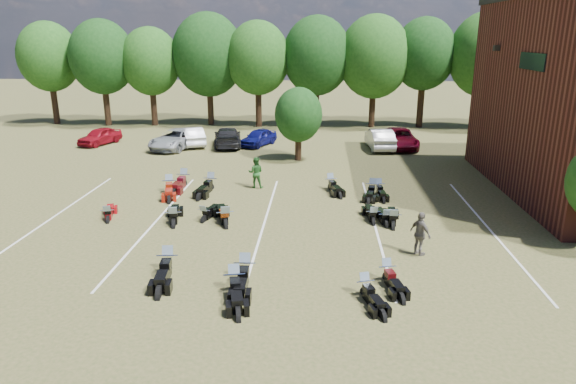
# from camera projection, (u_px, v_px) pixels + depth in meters

# --- Properties ---
(ground) EXTENTS (160.00, 160.00, 0.00)m
(ground) POSITION_uv_depth(u_px,v_px,m) (332.00, 251.00, 20.30)
(ground) COLOR brown
(ground) RESTS_ON ground
(car_0) EXTENTS (2.72, 4.12, 1.30)m
(car_0) POSITION_uv_depth(u_px,v_px,m) (100.00, 136.00, 40.02)
(car_0) COLOR maroon
(car_0) RESTS_ON ground
(car_1) EXTENTS (2.99, 4.52, 1.41)m
(car_1) POSITION_uv_depth(u_px,v_px,m) (192.00, 136.00, 39.73)
(car_1) COLOR silver
(car_1) RESTS_ON ground
(car_2) EXTENTS (3.70, 5.60, 1.43)m
(car_2) POSITION_uv_depth(u_px,v_px,m) (176.00, 139.00, 38.57)
(car_2) COLOR gray
(car_2) RESTS_ON ground
(car_3) EXTENTS (2.84, 5.23, 1.44)m
(car_3) POSITION_uv_depth(u_px,v_px,m) (228.00, 137.00, 39.36)
(car_3) COLOR black
(car_3) RESTS_ON ground
(car_4) EXTENTS (2.92, 4.05, 1.28)m
(car_4) POSITION_uv_depth(u_px,v_px,m) (258.00, 137.00, 39.59)
(car_4) COLOR #0C0E57
(car_4) RESTS_ON ground
(car_5) EXTENTS (1.97, 4.75, 1.53)m
(car_5) POSITION_uv_depth(u_px,v_px,m) (380.00, 139.00, 38.45)
(car_5) COLOR #BBBCB6
(car_5) RESTS_ON ground
(car_6) EXTENTS (2.47, 5.24, 1.45)m
(car_6) POSITION_uv_depth(u_px,v_px,m) (399.00, 138.00, 38.78)
(car_6) COLOR #4F0413
(car_6) RESTS_ON ground
(car_7) EXTENTS (2.40, 4.93, 1.38)m
(car_7) POSITION_uv_depth(u_px,v_px,m) (512.00, 144.00, 37.05)
(car_7) COLOR #3E3F44
(car_7) RESTS_ON ground
(person_green) EXTENTS (0.85, 0.66, 1.74)m
(person_green) POSITION_uv_depth(u_px,v_px,m) (256.00, 173.00, 28.56)
(person_green) COLOR #235A21
(person_green) RESTS_ON ground
(person_grey) EXTENTS (0.93, 1.08, 1.74)m
(person_grey) POSITION_uv_depth(u_px,v_px,m) (420.00, 234.00, 19.74)
(person_grey) COLOR #605952
(person_grey) RESTS_ON ground
(motorcycle_1) EXTENTS (1.06, 2.53, 1.37)m
(motorcycle_1) POSITION_uv_depth(u_px,v_px,m) (169.00, 272.00, 18.50)
(motorcycle_1) COLOR black
(motorcycle_1) RESTS_ON ground
(motorcycle_2) EXTENTS (1.25, 2.46, 1.31)m
(motorcycle_2) POSITION_uv_depth(u_px,v_px,m) (235.00, 292.00, 17.11)
(motorcycle_2) COLOR black
(motorcycle_2) RESTS_ON ground
(motorcycle_3) EXTENTS (0.86, 2.47, 1.36)m
(motorcycle_3) POSITION_uv_depth(u_px,v_px,m) (245.00, 280.00, 17.89)
(motorcycle_3) COLOR black
(motorcycle_3) RESTS_ON ground
(motorcycle_4) EXTENTS (1.19, 2.10, 1.11)m
(motorcycle_4) POSITION_uv_depth(u_px,v_px,m) (365.00, 296.00, 16.82)
(motorcycle_4) COLOR black
(motorcycle_4) RESTS_ON ground
(motorcycle_5) EXTENTS (1.05, 2.12, 1.13)m
(motorcycle_5) POSITION_uv_depth(u_px,v_px,m) (386.00, 281.00, 17.85)
(motorcycle_5) COLOR black
(motorcycle_5) RESTS_ON ground
(motorcycle_7) EXTENTS (1.18, 2.12, 1.13)m
(motorcycle_7) POSITION_uv_depth(u_px,v_px,m) (108.00, 222.00, 23.51)
(motorcycle_7) COLOR maroon
(motorcycle_7) RESTS_ON ground
(motorcycle_8) EXTENTS (1.54, 2.63, 1.40)m
(motorcycle_8) POSITION_uv_depth(u_px,v_px,m) (226.00, 227.00, 22.91)
(motorcycle_8) COLOR black
(motorcycle_8) RESTS_ON ground
(motorcycle_9) EXTENTS (1.25, 2.50, 1.33)m
(motorcycle_9) POSITION_uv_depth(u_px,v_px,m) (174.00, 226.00, 22.95)
(motorcycle_9) COLOR black
(motorcycle_9) RESTS_ON ground
(motorcycle_10) EXTENTS (1.10, 2.09, 1.11)m
(motorcycle_10) POSITION_uv_depth(u_px,v_px,m) (204.00, 221.00, 23.56)
(motorcycle_10) COLOR black
(motorcycle_10) RESTS_ON ground
(motorcycle_11) EXTENTS (0.97, 2.18, 1.17)m
(motorcycle_11) POSITION_uv_depth(u_px,v_px,m) (385.00, 226.00, 22.95)
(motorcycle_11) COLOR black
(motorcycle_11) RESTS_ON ground
(motorcycle_12) EXTENTS (0.83, 2.18, 1.19)m
(motorcycle_12) POSITION_uv_depth(u_px,v_px,m) (373.00, 224.00, 23.27)
(motorcycle_12) COLOR black
(motorcycle_12) RESTS_ON ground
(motorcycle_13) EXTENTS (0.88, 2.34, 1.28)m
(motorcycle_13) POSITION_uv_depth(u_px,v_px,m) (393.00, 228.00, 22.73)
(motorcycle_13) COLOR black
(motorcycle_13) RESTS_ON ground
(motorcycle_14) EXTENTS (0.92, 2.54, 1.40)m
(motorcycle_14) POSITION_uv_depth(u_px,v_px,m) (184.00, 186.00, 29.08)
(motorcycle_14) COLOR #42090C
(motorcycle_14) RESTS_ON ground
(motorcycle_15) EXTENTS (1.40, 2.58, 1.37)m
(motorcycle_15) POSITION_uv_depth(u_px,v_px,m) (170.00, 192.00, 27.90)
(motorcycle_15) COLOR maroon
(motorcycle_15) RESTS_ON ground
(motorcycle_16) EXTENTS (1.11, 2.56, 1.38)m
(motorcycle_16) POSITION_uv_depth(u_px,v_px,m) (211.00, 190.00, 28.34)
(motorcycle_16) COLOR black
(motorcycle_16) RESTS_ON ground
(motorcycle_18) EXTENTS (0.80, 2.13, 1.16)m
(motorcycle_18) POSITION_uv_depth(u_px,v_px,m) (378.00, 194.00, 27.65)
(motorcycle_18) COLOR black
(motorcycle_18) RESTS_ON ground
(motorcycle_19) EXTENTS (1.30, 2.35, 1.25)m
(motorcycle_19) POSITION_uv_depth(u_px,v_px,m) (331.00, 189.00, 28.47)
(motorcycle_19) COLOR black
(motorcycle_19) RESTS_ON ground
(motorcycle_20) EXTENTS (1.14, 2.32, 1.24)m
(motorcycle_20) POSITION_uv_depth(u_px,v_px,m) (372.00, 195.00, 27.50)
(motorcycle_20) COLOR black
(motorcycle_20) RESTS_ON ground
(tree_line) EXTENTS (56.00, 6.00, 9.79)m
(tree_line) POSITION_uv_depth(u_px,v_px,m) (316.00, 57.00, 46.19)
(tree_line) COLOR black
(tree_line) RESTS_ON ground
(young_tree_midfield) EXTENTS (3.20, 3.20, 4.70)m
(young_tree_midfield) POSITION_uv_depth(u_px,v_px,m) (298.00, 115.00, 34.31)
(young_tree_midfield) COLOR black
(young_tree_midfield) RESTS_ON ground
(parking_lines) EXTENTS (20.10, 14.00, 0.01)m
(parking_lines) POSITION_uv_depth(u_px,v_px,m) (264.00, 223.00, 23.34)
(parking_lines) COLOR silver
(parking_lines) RESTS_ON ground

